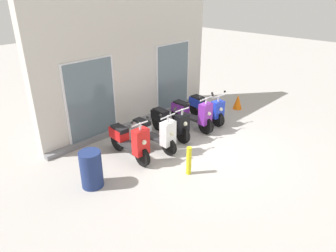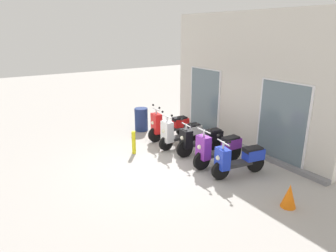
{
  "view_description": "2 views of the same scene",
  "coord_description": "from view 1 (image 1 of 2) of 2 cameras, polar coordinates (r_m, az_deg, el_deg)",
  "views": [
    {
      "loc": [
        -5.94,
        -4.3,
        4.09
      ],
      "look_at": [
        -0.4,
        0.97,
        0.54
      ],
      "focal_mm": 33.11,
      "sensor_mm": 36.0,
      "label": 1
    },
    {
      "loc": [
        6.53,
        -4.17,
        3.59
      ],
      "look_at": [
        -0.72,
        0.53,
        0.82
      ],
      "focal_mm": 32.38,
      "sensor_mm": 36.0,
      "label": 2
    }
  ],
  "objects": [
    {
      "name": "curb_bollard",
      "position": [
        7.21,
        3.87,
        -6.4
      ],
      "size": [
        0.12,
        0.12,
        0.7
      ],
      "primitive_type": "cylinder",
      "color": "yellow",
      "rests_on": "ground_plane"
    },
    {
      "name": "ground_plane",
      "position": [
        8.4,
        6.73,
        -4.42
      ],
      "size": [
        40.0,
        40.0,
        0.0
      ],
      "primitive_type": "plane",
      "color": "#A8A39E"
    },
    {
      "name": "scooter_white",
      "position": [
        8.24,
        -2.55,
        -1.17
      ],
      "size": [
        0.58,
        1.61,
        1.21
      ],
      "color": "black",
      "rests_on": "ground_plane"
    },
    {
      "name": "trash_bin",
      "position": [
        6.96,
        -13.95,
        -7.73
      ],
      "size": [
        0.48,
        0.48,
        0.84
      ],
      "primitive_type": "cylinder",
      "color": "navy",
      "rests_on": "ground_plane"
    },
    {
      "name": "scooter_red",
      "position": [
        7.82,
        -7.06,
        -2.7
      ],
      "size": [
        0.52,
        1.57,
        1.24
      ],
      "color": "black",
      "rests_on": "ground_plane"
    },
    {
      "name": "scooter_purple",
      "position": [
        9.4,
        4.5,
        2.34
      ],
      "size": [
        0.6,
        1.65,
        1.23
      ],
      "color": "black",
      "rests_on": "ground_plane"
    },
    {
      "name": "traffic_cone",
      "position": [
        11.26,
        12.72,
        4.39
      ],
      "size": [
        0.32,
        0.32,
        0.52
      ],
      "primitive_type": "cone",
      "color": "orange",
      "rests_on": "ground_plane"
    },
    {
      "name": "scooter_black",
      "position": [
        8.87,
        0.36,
        0.84
      ],
      "size": [
        0.55,
        1.62,
        1.12
      ],
      "color": "black",
      "rests_on": "ground_plane"
    },
    {
      "name": "scooter_blue",
      "position": [
        10.0,
        7.09,
        3.36
      ],
      "size": [
        0.64,
        1.55,
        1.11
      ],
      "color": "black",
      "rests_on": "ground_plane"
    },
    {
      "name": "storefront_facade",
      "position": [
        9.53,
        -6.63,
        11.9
      ],
      "size": [
        6.36,
        0.5,
        4.11
      ],
      "color": "beige",
      "rests_on": "ground_plane"
    }
  ]
}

